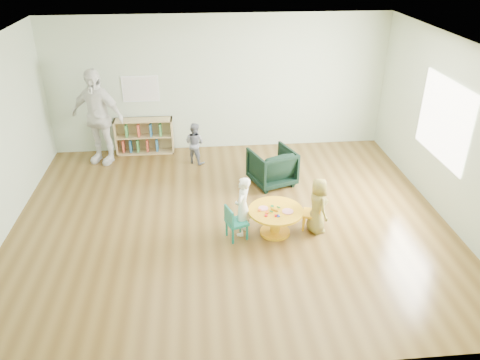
{
  "coord_description": "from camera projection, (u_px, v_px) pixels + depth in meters",
  "views": [
    {
      "loc": [
        -0.46,
        -6.44,
        4.18
      ],
      "look_at": [
        0.13,
        -0.3,
        0.9
      ],
      "focal_mm": 35.0,
      "sensor_mm": 36.0,
      "label": 1
    }
  ],
  "objects": [
    {
      "name": "armchair",
      "position": [
        272.0,
        167.0,
        8.63
      ],
      "size": [
        0.94,
        0.96,
        0.68
      ],
      "primitive_type": "imported",
      "rotation": [
        0.0,
        0.0,
        3.49
      ],
      "color": "black",
      "rests_on": "ground"
    },
    {
      "name": "child_left",
      "position": [
        243.0,
        206.0,
        7.11
      ],
      "size": [
        0.36,
        0.42,
        0.97
      ],
      "primitive_type": "imported",
      "rotation": [
        0.0,
        0.0,
        -2.01
      ],
      "color": "white",
      "rests_on": "ground"
    },
    {
      "name": "toddler",
      "position": [
        195.0,
        143.0,
        9.38
      ],
      "size": [
        0.52,
        0.5,
        0.85
      ],
      "primitive_type": "imported",
      "rotation": [
        0.0,
        0.0,
        2.56
      ],
      "color": "#18223C",
      "rests_on": "ground"
    },
    {
      "name": "kid_chair_left",
      "position": [
        234.0,
        222.0,
        7.08
      ],
      "size": [
        0.38,
        0.38,
        0.55
      ],
      "rotation": [
        0.0,
        0.0,
        -1.23
      ],
      "color": "#167A69",
      "rests_on": "ground"
    },
    {
      "name": "alphabet_poster",
      "position": [
        140.0,
        89.0,
        9.52
      ],
      "size": [
        0.74,
        0.01,
        0.54
      ],
      "color": "white",
      "rests_on": "ground"
    },
    {
      "name": "room",
      "position": [
        230.0,
        110.0,
        6.78
      ],
      "size": [
        7.1,
        7.0,
        2.8
      ],
      "color": "brown",
      "rests_on": "ground"
    },
    {
      "name": "child_right",
      "position": [
        318.0,
        206.0,
        7.19
      ],
      "size": [
        0.38,
        0.5,
        0.91
      ],
      "primitive_type": "imported",
      "rotation": [
        0.0,
        0.0,
        1.8
      ],
      "color": "yellow",
      "rests_on": "ground"
    },
    {
      "name": "bookshelf",
      "position": [
        144.0,
        136.0,
        9.87
      ],
      "size": [
        1.2,
        0.3,
        0.75
      ],
      "color": "tan",
      "rests_on": "ground"
    },
    {
      "name": "activity_table",
      "position": [
        276.0,
        217.0,
        7.2
      ],
      "size": [
        0.85,
        0.85,
        0.47
      ],
      "rotation": [
        0.0,
        0.0,
        0.17
      ],
      "color": "#EBA713",
      "rests_on": "ground"
    },
    {
      "name": "kid_chair_right",
      "position": [
        314.0,
        213.0,
        7.33
      ],
      "size": [
        0.36,
        0.36,
        0.53
      ],
      "rotation": [
        0.0,
        0.0,
        1.25
      ],
      "color": "#EBA713",
      "rests_on": "ground"
    },
    {
      "name": "adult_caretaker",
      "position": [
        97.0,
        117.0,
        9.2
      ],
      "size": [
        1.22,
        0.87,
        1.92
      ],
      "primitive_type": "imported",
      "rotation": [
        0.0,
        0.0,
        -0.4
      ],
      "color": "white",
      "rests_on": "ground"
    }
  ]
}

